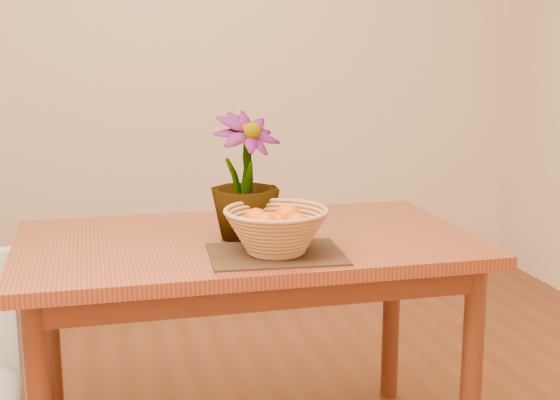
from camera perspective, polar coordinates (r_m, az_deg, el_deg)
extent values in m
cube|color=beige|center=(4.27, -7.85, 11.63)|extent=(4.00, 0.02, 2.70)
cube|color=brown|center=(2.42, -2.47, -3.21)|extent=(1.40, 0.80, 0.04)
cube|color=#4E2312|center=(2.44, -2.46, -4.58)|extent=(1.28, 0.68, 0.08)
cylinder|color=#4E2312|center=(2.46, 13.81, -12.57)|extent=(0.06, 0.06, 0.71)
cylinder|color=#4E2312|center=(2.81, -16.45, -9.63)|extent=(0.06, 0.06, 0.71)
cylinder|color=#4E2312|center=(3.00, 8.14, -7.82)|extent=(0.06, 0.06, 0.71)
cube|color=#342212|center=(2.22, -0.28, -3.97)|extent=(0.40, 0.31, 0.01)
cylinder|color=#A67645|center=(2.22, -0.28, -3.80)|extent=(0.15, 0.15, 0.01)
sphere|color=#E24103|center=(2.20, -0.29, -1.80)|extent=(0.07, 0.07, 0.07)
sphere|color=#E24103|center=(2.26, 0.54, -1.28)|extent=(0.08, 0.08, 0.08)
sphere|color=#E24103|center=(2.23, -1.76, -1.51)|extent=(0.07, 0.07, 0.07)
sphere|color=#E24103|center=(2.14, -1.16, -1.98)|extent=(0.08, 0.08, 0.08)
sphere|color=#E24103|center=(2.17, 1.23, -1.91)|extent=(0.07, 0.07, 0.07)
imported|color=#164B15|center=(2.37, -2.58, 1.74)|extent=(0.29, 0.29, 0.39)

